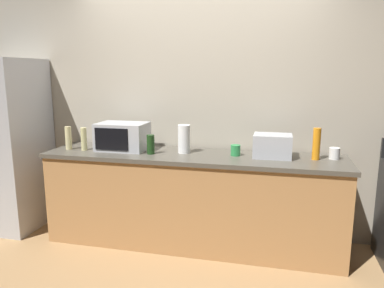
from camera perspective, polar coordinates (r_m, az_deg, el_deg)
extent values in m
plane|color=#A87F51|center=(3.39, -1.64, -18.16)|extent=(8.00, 8.00, 0.00)
cube|color=#B2A893|center=(3.76, 1.45, 6.43)|extent=(6.40, 0.10, 2.70)
cube|color=#B27F4C|center=(3.56, 0.00, -9.03)|extent=(2.80, 0.60, 0.86)
cube|color=#514C42|center=(3.43, 0.00, -1.97)|extent=(2.84, 0.64, 0.04)
cube|color=#B7BABF|center=(4.37, -27.15, -0.08)|extent=(0.72, 0.70, 1.80)
cube|color=#B7BABF|center=(3.68, -10.82, 1.18)|extent=(0.48, 0.34, 0.27)
cube|color=black|center=(3.54, -12.56, 0.73)|extent=(0.34, 0.01, 0.21)
cube|color=#B7BABF|center=(3.38, 12.51, -0.28)|extent=(0.34, 0.26, 0.21)
cylinder|color=white|center=(3.47, -1.25, 0.79)|extent=(0.12, 0.12, 0.27)
cylinder|color=#1E3F19|center=(3.45, -6.50, -0.07)|extent=(0.07, 0.07, 0.18)
cylinder|color=beige|center=(3.75, -16.60, 0.77)|extent=(0.06, 0.06, 0.23)
cylinder|color=orange|center=(3.38, 18.94, 0.01)|extent=(0.07, 0.07, 0.28)
cylinder|color=beige|center=(3.83, -18.82, 0.89)|extent=(0.06, 0.06, 0.23)
cylinder|color=white|center=(3.48, 21.44, -1.38)|extent=(0.09, 0.09, 0.10)
cylinder|color=#2D8C47|center=(3.39, 6.84, -0.99)|extent=(0.09, 0.09, 0.10)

